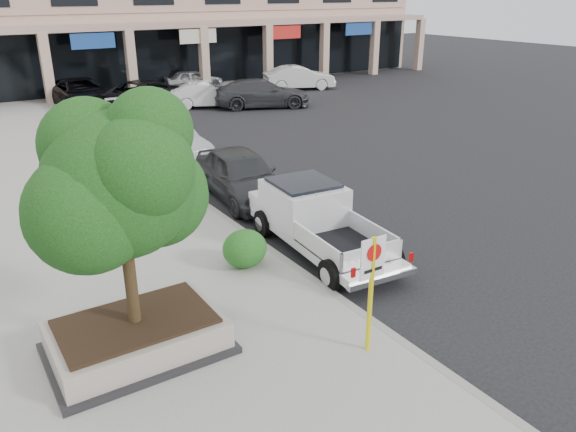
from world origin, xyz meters
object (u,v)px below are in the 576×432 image
at_px(pickup_truck, 322,223).
at_px(curb_car_a, 241,175).
at_px(planter, 137,336).
at_px(planter_tree, 124,182).
at_px(lot_car_c, 262,93).
at_px(lot_car_f, 299,78).
at_px(curb_car_b, 172,142).
at_px(curb_car_c, 135,118).
at_px(lot_car_a, 241,90).
at_px(lot_car_e, 194,80).
at_px(no_parking_sign, 372,279).
at_px(curb_car_d, 81,93).
at_px(lot_car_b, 209,95).
at_px(lot_car_d, 149,94).

height_order(pickup_truck, curb_car_a, pickup_truck).
distance_m(planter, curb_car_a, 8.81).
bearing_deg(planter_tree, lot_car_c, 54.29).
bearing_deg(lot_car_c, lot_car_f, -30.61).
bearing_deg(curb_car_b, planter, -121.26).
distance_m(curb_car_c, lot_car_a, 9.07).
xyz_separation_m(curb_car_c, lot_car_e, (7.48, 9.93, -0.01)).
bearing_deg(pickup_truck, no_parking_sign, -110.78).
xyz_separation_m(curb_car_b, lot_car_a, (8.34, 9.54, -0.01)).
xyz_separation_m(curb_car_c, curb_car_d, (-0.61, 7.74, 0.14)).
height_order(pickup_truck, lot_car_b, pickup_truck).
xyz_separation_m(curb_car_a, lot_car_a, (8.21, 15.19, -0.11)).
distance_m(planter_tree, curb_car_a, 8.98).
bearing_deg(lot_car_a, curb_car_c, 123.86).
bearing_deg(curb_car_d, lot_car_b, -36.78).
height_order(planter, curb_car_b, curb_car_b).
bearing_deg(curb_car_a, lot_car_c, 62.59).
xyz_separation_m(planter_tree, curb_car_c, (5.79, 17.52, -2.72)).
xyz_separation_m(curb_car_a, lot_car_f, (13.82, 17.23, -0.01)).
relative_size(planter, lot_car_c, 0.57).
relative_size(no_parking_sign, curb_car_a, 0.48).
bearing_deg(lot_car_c, curb_car_b, 153.05).
bearing_deg(lot_car_b, lot_car_f, -49.49).
bearing_deg(lot_car_f, curb_car_c, 133.27).
bearing_deg(curb_car_c, no_parking_sign, -93.81).
bearing_deg(lot_car_a, curb_car_d, 74.13).
distance_m(curb_car_a, lot_car_b, 15.87).
bearing_deg(lot_car_d, curb_car_b, 142.10).
relative_size(curb_car_c, lot_car_a, 1.17).
bearing_deg(planter_tree, lot_car_d, 69.74).
height_order(pickup_truck, curb_car_c, pickup_truck).
height_order(lot_car_c, lot_car_e, lot_car_c).
bearing_deg(lot_car_e, no_parking_sign, 171.06).
xyz_separation_m(pickup_truck, lot_car_e, (7.85, 25.75, -0.16)).
relative_size(planter, lot_car_d, 0.54).
relative_size(pickup_truck, curb_car_d, 0.90).
xyz_separation_m(curb_car_d, lot_car_f, (14.28, -1.55, -0.03)).
xyz_separation_m(curb_car_c, lot_car_a, (8.06, 4.16, 0.01)).
distance_m(curb_car_a, curb_car_b, 5.65).
bearing_deg(lot_car_d, planter_tree, 137.12).
height_order(curb_car_b, lot_car_c, lot_car_c).
xyz_separation_m(curb_car_a, lot_car_e, (7.63, 20.97, -0.12)).
bearing_deg(planter, lot_car_f, 50.59).
bearing_deg(curb_car_d, curb_car_a, -92.81).
height_order(planter, lot_car_e, lot_car_e).
distance_m(curb_car_c, lot_car_d, 6.09).
height_order(pickup_truck, lot_car_d, pickup_truck).
height_order(curb_car_b, curb_car_d, curb_car_d).
height_order(planter_tree, curb_car_c, planter_tree).
height_order(planter_tree, curb_car_a, planter_tree).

